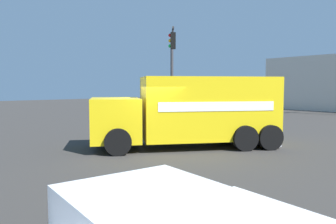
% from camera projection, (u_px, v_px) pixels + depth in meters
% --- Properties ---
extents(ground_plane, '(100.00, 100.00, 0.00)m').
position_uv_depth(ground_plane, '(150.00, 150.00, 12.98)').
color(ground_plane, '#33302D').
extents(delivery_truck, '(5.85, 7.80, 2.90)m').
position_uv_depth(delivery_truck, '(192.00, 111.00, 13.65)').
color(delivery_truck, yellow).
rests_on(delivery_truck, ground).
extents(traffic_light_primary, '(3.03, 2.44, 6.15)m').
position_uv_depth(traffic_light_primary, '(172.00, 63.00, 21.55)').
color(traffic_light_primary, '#38383D').
rests_on(traffic_light_primary, ground).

